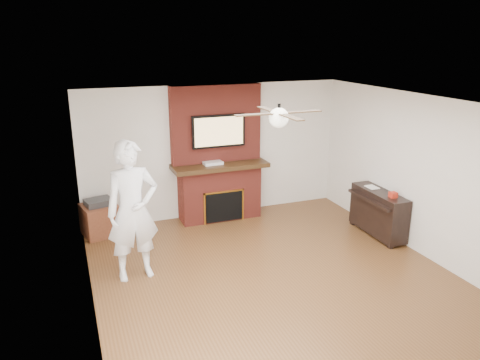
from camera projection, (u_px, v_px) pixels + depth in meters
name	position (u px, v px, depth m)	size (l,w,h in m)	color
room_shell	(277.00, 195.00, 6.39)	(5.36, 5.86, 2.86)	#523118
fireplace	(218.00, 167.00, 8.74)	(1.78, 0.64, 2.50)	maroon
tv	(219.00, 131.00, 8.49)	(1.00, 0.08, 0.60)	black
ceiling_fan	(279.00, 117.00, 6.07)	(1.21, 1.21, 0.31)	black
person	(133.00, 211.00, 6.50)	(0.74, 0.49, 2.01)	white
side_table	(100.00, 218.00, 8.13)	(0.68, 0.68, 0.65)	brown
piano	(378.00, 212.00, 8.08)	(0.47, 1.22, 0.88)	black
cable_box	(213.00, 163.00, 8.57)	(0.35, 0.20, 0.05)	silver
candle_orange	(213.00, 218.00, 8.78)	(0.06, 0.06, 0.13)	#CD4118
candle_green	(218.00, 218.00, 8.82)	(0.08, 0.08, 0.10)	#4B8434
candle_cream	(224.00, 218.00, 8.80)	(0.08, 0.08, 0.11)	beige
candle_blue	(229.00, 217.00, 8.92)	(0.06, 0.06, 0.07)	#384AA9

